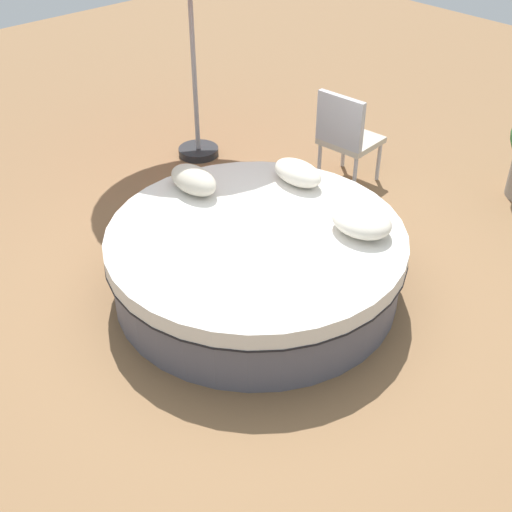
{
  "coord_description": "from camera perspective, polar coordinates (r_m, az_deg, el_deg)",
  "views": [
    {
      "loc": [
        3.15,
        -2.87,
        3.41
      ],
      "look_at": [
        0.0,
        0.0,
        0.34
      ],
      "focal_mm": 46.78,
      "sensor_mm": 36.0,
      "label": 1
    }
  ],
  "objects": [
    {
      "name": "throw_pillow_2",
      "position": [
        5.64,
        -5.36,
        6.5
      ],
      "size": [
        0.5,
        0.28,
        0.22
      ],
      "primitive_type": "ellipsoid",
      "color": "beige",
      "rests_on": "round_bed"
    },
    {
      "name": "ground_plane",
      "position": [
        5.46,
        0.0,
        -2.87
      ],
      "size": [
        16.0,
        16.0,
        0.0
      ],
      "primitive_type": "plane",
      "color": "olive"
    },
    {
      "name": "patio_chair",
      "position": [
        6.72,
        7.7,
        10.35
      ],
      "size": [
        0.57,
        0.55,
        0.98
      ],
      "rotation": [
        0.0,
        0.0,
        0.1
      ],
      "color": "#B7B7BC",
      "rests_on": "ground_plane"
    },
    {
      "name": "round_bed",
      "position": [
        5.29,
        0.0,
        -0.43
      ],
      "size": [
        2.35,
        2.35,
        0.56
      ],
      "color": "#595966",
      "rests_on": "ground_plane"
    },
    {
      "name": "throw_pillow_1",
      "position": [
        5.75,
        3.58,
        7.13
      ],
      "size": [
        0.49,
        0.28,
        0.19
      ],
      "primitive_type": "ellipsoid",
      "color": "silver",
      "rests_on": "round_bed"
    },
    {
      "name": "throw_pillow_0",
      "position": [
        5.15,
        9.0,
        3.01
      ],
      "size": [
        0.5,
        0.4,
        0.2
      ],
      "primitive_type": "ellipsoid",
      "color": "silver",
      "rests_on": "round_bed"
    }
  ]
}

